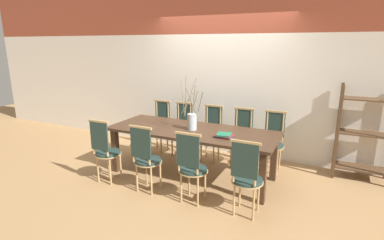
{
  "coord_description": "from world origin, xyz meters",
  "views": [
    {
      "loc": [
        1.88,
        -3.93,
        2.01
      ],
      "look_at": [
        0.0,
        0.0,
        0.9
      ],
      "focal_mm": 28.0,
      "sensor_mm": 36.0,
      "label": 1
    }
  ],
  "objects_px": {
    "vase_centerpiece": "(192,121)",
    "shelving_rack": "(365,134)",
    "book_stack": "(224,135)",
    "chair_far_center": "(211,132)",
    "dining_table": "(192,135)",
    "chair_near_center": "(192,165)"
  },
  "relations": [
    {
      "from": "vase_centerpiece",
      "to": "shelving_rack",
      "type": "xyz_separation_m",
      "value": [
        2.36,
        1.01,
        -0.17
      ]
    },
    {
      "from": "vase_centerpiece",
      "to": "book_stack",
      "type": "relative_size",
      "value": 3.27
    },
    {
      "from": "chair_far_center",
      "to": "book_stack",
      "type": "height_order",
      "value": "chair_far_center"
    },
    {
      "from": "dining_table",
      "to": "book_stack",
      "type": "relative_size",
      "value": 10.41
    },
    {
      "from": "vase_centerpiece",
      "to": "chair_far_center",
      "type": "bearing_deg",
      "value": 88.71
    },
    {
      "from": "chair_far_center",
      "to": "vase_centerpiece",
      "type": "distance_m",
      "value": 0.84
    },
    {
      "from": "dining_table",
      "to": "chair_far_center",
      "type": "distance_m",
      "value": 0.76
    },
    {
      "from": "dining_table",
      "to": "book_stack",
      "type": "distance_m",
      "value": 0.59
    },
    {
      "from": "chair_near_center",
      "to": "vase_centerpiece",
      "type": "bearing_deg",
      "value": 115.41
    },
    {
      "from": "shelving_rack",
      "to": "chair_far_center",
      "type": "bearing_deg",
      "value": -173.7
    },
    {
      "from": "book_stack",
      "to": "dining_table",
      "type": "bearing_deg",
      "value": 165.68
    },
    {
      "from": "vase_centerpiece",
      "to": "shelving_rack",
      "type": "distance_m",
      "value": 2.57
    },
    {
      "from": "book_stack",
      "to": "shelving_rack",
      "type": "height_order",
      "value": "shelving_rack"
    },
    {
      "from": "dining_table",
      "to": "vase_centerpiece",
      "type": "relative_size",
      "value": 3.18
    },
    {
      "from": "chair_far_center",
      "to": "book_stack",
      "type": "distance_m",
      "value": 1.07
    },
    {
      "from": "dining_table",
      "to": "chair_far_center",
      "type": "height_order",
      "value": "chair_far_center"
    },
    {
      "from": "chair_far_center",
      "to": "vase_centerpiece",
      "type": "relative_size",
      "value": 1.21
    },
    {
      "from": "dining_table",
      "to": "vase_centerpiece",
      "type": "distance_m",
      "value": 0.23
    },
    {
      "from": "shelving_rack",
      "to": "vase_centerpiece",
      "type": "bearing_deg",
      "value": -156.81
    },
    {
      "from": "vase_centerpiece",
      "to": "book_stack",
      "type": "bearing_deg",
      "value": -13.94
    },
    {
      "from": "chair_near_center",
      "to": "chair_far_center",
      "type": "relative_size",
      "value": 1.0
    },
    {
      "from": "chair_far_center",
      "to": "book_stack",
      "type": "bearing_deg",
      "value": 121.28
    }
  ]
}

